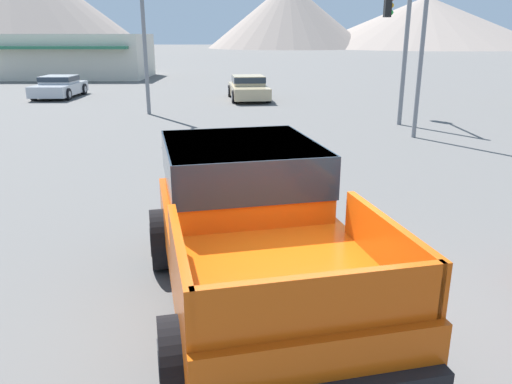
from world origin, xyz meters
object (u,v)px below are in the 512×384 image
(parked_car_silver, at_px, (59,86))
(traffic_light_crosswalk, at_px, (397,25))
(parked_car_tan, at_px, (248,87))
(traffic_light_main, at_px, (132,10))
(orange_pickup_truck, at_px, (250,217))

(parked_car_silver, height_order, traffic_light_crosswalk, traffic_light_crosswalk)
(parked_car_tan, xyz_separation_m, traffic_light_main, (-4.15, -6.60, 3.43))
(parked_car_silver, xyz_separation_m, traffic_light_main, (5.88, -7.60, 3.46))
(traffic_light_main, distance_m, traffic_light_crosswalk, 9.85)
(parked_car_silver, height_order, traffic_light_main, traffic_light_main)
(traffic_light_main, bearing_deg, orange_pickup_truck, 17.73)
(parked_car_silver, relative_size, traffic_light_crosswalk, 0.79)
(traffic_light_crosswalk, bearing_deg, parked_car_silver, 65.56)
(orange_pickup_truck, distance_m, traffic_light_crosswalk, 15.25)
(parked_car_tan, relative_size, traffic_light_main, 0.78)
(orange_pickup_truck, bearing_deg, parked_car_tan, 78.02)
(traffic_light_crosswalk, bearing_deg, traffic_light_main, 92.69)
(orange_pickup_truck, height_order, traffic_light_main, traffic_light_main)
(orange_pickup_truck, relative_size, traffic_light_crosswalk, 1.03)
(orange_pickup_truck, bearing_deg, parked_car_silver, 103.27)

